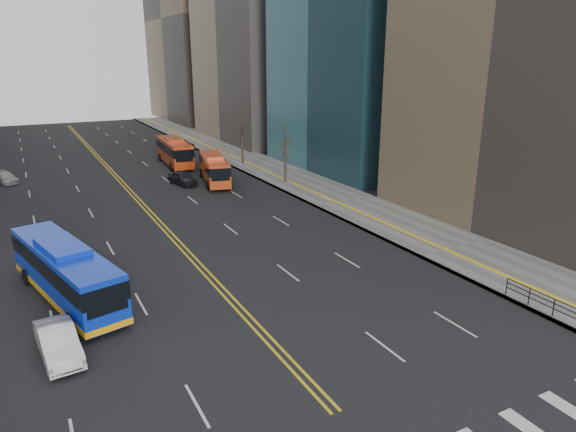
# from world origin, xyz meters

# --- Properties ---
(sidewalk_right) EXTENTS (7.00, 130.00, 0.15)m
(sidewalk_right) POSITION_xyz_m (17.50, 45.00, 0.07)
(sidewalk_right) COLOR slate
(sidewalk_right) RESTS_ON ground
(centerline) EXTENTS (0.55, 100.00, 0.01)m
(centerline) POSITION_xyz_m (0.00, 55.00, 0.01)
(centerline) COLOR gold
(centerline) RESTS_ON ground
(pedestrian_railing) EXTENTS (0.06, 6.06, 1.02)m
(pedestrian_railing) POSITION_xyz_m (14.30, 6.00, 0.82)
(pedestrian_railing) COLOR black
(pedestrian_railing) RESTS_ON sidewalk_right
(street_trees) EXTENTS (35.20, 47.20, 7.60)m
(street_trees) POSITION_xyz_m (-7.18, 34.55, 4.87)
(street_trees) COLOR black
(street_trees) RESTS_ON ground
(blue_bus) EXTENTS (5.15, 11.86, 3.39)m
(blue_bus) POSITION_xyz_m (-8.22, 20.57, 1.78)
(blue_bus) COLOR #0D30CA
(blue_bus) RESTS_ON ground
(red_bus_near) EXTENTS (4.31, 10.02, 3.13)m
(red_bus_near) POSITION_xyz_m (9.19, 43.94, 1.75)
(red_bus_near) COLOR red
(red_bus_near) RESTS_ON ground
(red_bus_far) EXTENTS (3.21, 10.97, 3.45)m
(red_bus_far) POSITION_xyz_m (8.01, 55.51, 1.92)
(red_bus_far) COLOR red
(red_bus_far) RESTS_ON ground
(car_white) EXTENTS (1.97, 4.58, 1.47)m
(car_white) POSITION_xyz_m (-9.22, 14.39, 0.73)
(car_white) COLOR silver
(car_white) RESTS_ON ground
(car_dark_mid) EXTENTS (2.66, 4.63, 1.48)m
(car_dark_mid) POSITION_xyz_m (5.76, 44.59, 0.74)
(car_dark_mid) COLOR black
(car_dark_mid) RESTS_ON ground
(car_silver) EXTENTS (2.94, 4.47, 1.20)m
(car_silver) POSITION_xyz_m (-11.35, 54.41, 0.60)
(car_silver) COLOR #96969B
(car_silver) RESTS_ON ground
(car_dark_far) EXTENTS (2.52, 5.02, 1.36)m
(car_dark_far) POSITION_xyz_m (12.50, 66.76, 0.68)
(car_dark_far) COLOR black
(car_dark_far) RESTS_ON ground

